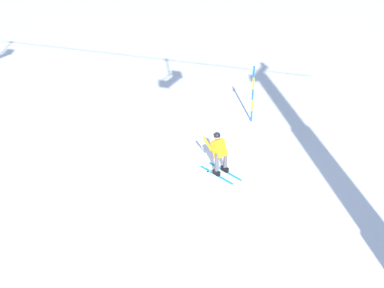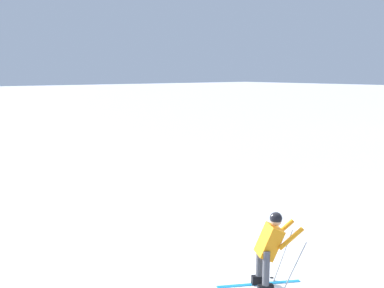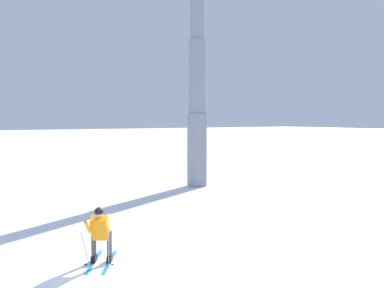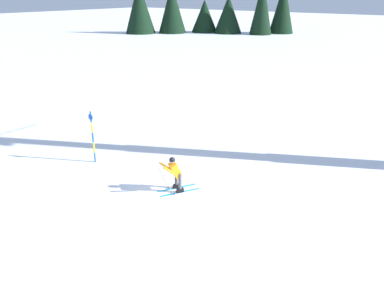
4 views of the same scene
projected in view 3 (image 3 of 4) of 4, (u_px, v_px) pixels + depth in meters
The scene contains 3 objects.
ground_plane at pixel (128, 264), 9.63m from camera, with size 260.00×260.00×0.00m, color white.
skier_carving_main at pixel (100, 231), 9.61m from camera, with size 1.66×1.25×1.58m.
lift_tower_near at pixel (197, 90), 20.60m from camera, with size 0.77×2.88×12.35m.
Camera 3 is at (8.97, -3.30, 3.63)m, focal length 36.13 mm.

